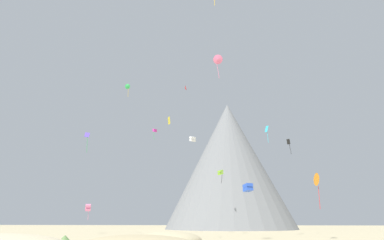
% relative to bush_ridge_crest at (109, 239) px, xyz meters
% --- Properties ---
extents(bush_ridge_crest, '(2.98, 2.98, 0.63)m').
position_rel_bush_ridge_crest_xyz_m(bush_ridge_crest, '(0.00, 0.00, 0.00)').
color(bush_ridge_crest, '#568442').
rests_on(bush_ridge_crest, ground_plane).
extents(bush_mid_center, '(2.39, 2.39, 0.87)m').
position_rel_bush_ridge_crest_xyz_m(bush_mid_center, '(-7.35, 0.81, 0.12)').
color(bush_mid_center, '#668C4C').
rests_on(bush_mid_center, ground_plane).
extents(rock_massif, '(66.52, 66.52, 46.85)m').
position_rel_bush_ridge_crest_xyz_m(rock_massif, '(18.88, 76.77, 20.32)').
color(rock_massif, slate).
rests_on(rock_massif, ground_plane).
extents(kite_indigo_mid, '(1.20, 0.48, 4.84)m').
position_rel_bush_ridge_crest_xyz_m(kite_indigo_mid, '(-14.08, 21.47, 21.17)').
color(kite_indigo_mid, '#5138B2').
extents(kite_black_mid, '(0.86, 0.76, 3.51)m').
position_rel_bush_ridge_crest_xyz_m(kite_black_mid, '(31.84, 24.84, 19.39)').
color(kite_black_mid, black).
extents(kite_cyan_mid, '(0.84, 0.84, 3.72)m').
position_rel_bush_ridge_crest_xyz_m(kite_cyan_mid, '(26.49, 19.05, 21.06)').
color(kite_cyan_mid, '#33BCDB').
extents(kite_lime_low, '(1.44, 1.44, 3.21)m').
position_rel_bush_ridge_crest_xyz_m(kite_lime_low, '(16.24, 28.39, 13.52)').
color(kite_lime_low, '#8CD133').
extents(kite_orange_low, '(0.95, 2.24, 6.01)m').
position_rel_bush_ridge_crest_xyz_m(kite_orange_low, '(33.13, 7.88, 9.38)').
color(kite_orange_low, orange).
extents(kite_blue_low, '(1.80, 1.83, 1.40)m').
position_rel_bush_ridge_crest_xyz_m(kite_blue_low, '(21.32, 6.48, 8.04)').
color(kite_blue_low, blue).
extents(kite_rainbow_high, '(2.19, 1.12, 5.70)m').
position_rel_bush_ridge_crest_xyz_m(kite_rainbow_high, '(16.50, 17.50, 37.32)').
color(kite_rainbow_high, '#E5668C').
extents(kite_yellow_mid, '(0.56, 1.05, 1.26)m').
position_rel_bush_ridge_crest_xyz_m(kite_yellow_mid, '(8.60, 1.03, 18.61)').
color(kite_yellow_mid, yellow).
extents(kite_magenta_mid, '(1.22, 1.22, 3.00)m').
position_rel_bush_ridge_crest_xyz_m(kite_magenta_mid, '(-0.82, 33.15, 25.38)').
color(kite_magenta_mid, '#D1339E').
extents(kite_white_mid, '(1.70, 1.72, 1.51)m').
position_rel_bush_ridge_crest_xyz_m(kite_white_mid, '(9.62, 28.70, 21.81)').
color(kite_white_mid, white).
extents(kite_green_high, '(1.30, 0.57, 3.21)m').
position_rel_bush_ridge_crest_xyz_m(kite_green_high, '(-5.61, 22.80, 33.84)').
color(kite_green_high, green).
extents(kite_pink_low, '(1.64, 1.71, 3.80)m').
position_rel_bush_ridge_crest_xyz_m(kite_pink_low, '(-16.04, 30.17, 5.71)').
color(kite_pink_low, pink).
extents(kite_red_high, '(0.60, 1.42, 1.44)m').
position_rel_bush_ridge_crest_xyz_m(kite_red_high, '(7.34, 32.15, 36.59)').
color(kite_red_high, red).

